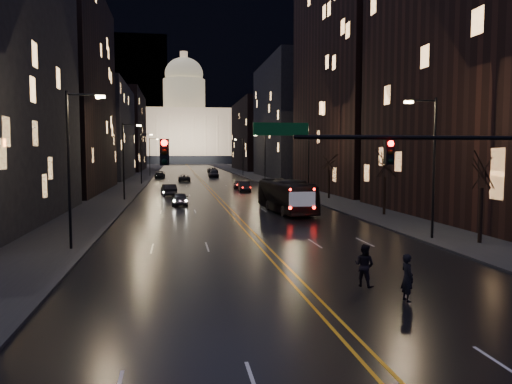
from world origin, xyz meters
name	(u,v)px	position (x,y,z in m)	size (l,w,h in m)	color
ground	(304,291)	(0.00, 0.00, 0.00)	(900.00, 900.00, 0.00)	black
road	(193,171)	(0.00, 130.00, 0.01)	(20.00, 320.00, 0.02)	black
sidewalk_left	(145,171)	(-14.00, 130.00, 0.08)	(8.00, 320.00, 0.16)	black
sidewalk_right	(240,171)	(14.00, 130.00, 0.08)	(8.00, 320.00, 0.16)	black
center_line	(193,171)	(0.00, 130.00, 0.03)	(0.62, 320.00, 0.01)	orange
building_left_mid	(58,92)	(-21.00, 54.00, 14.00)	(12.00, 30.00, 28.00)	black
building_left_far	(100,132)	(-21.00, 92.00, 10.00)	(12.00, 34.00, 20.00)	black
building_left_dist	(123,132)	(-21.00, 140.00, 12.00)	(12.00, 40.00, 24.00)	black
building_right_near	(486,77)	(21.00, 20.00, 12.00)	(12.00, 26.00, 24.00)	black
building_right_tall	(359,59)	(21.00, 50.00, 19.00)	(12.00, 30.00, 38.00)	black
building_right_mid	(291,120)	(21.00, 92.00, 13.00)	(12.00, 34.00, 26.00)	black
building_right_dist	(257,136)	(21.00, 140.00, 11.00)	(12.00, 40.00, 22.00)	black
mountain_ridge	(232,78)	(40.00, 380.00, 65.00)	(520.00, 60.00, 130.00)	black
capitol	(185,131)	(0.00, 250.00, 17.15)	(90.00, 50.00, 58.50)	black
traffic_signal	(443,164)	(5.91, 0.00, 5.10)	(17.29, 0.45, 7.00)	black
streetlamp_right_near	(431,161)	(10.81, 10.00, 5.08)	(2.13, 0.25, 9.00)	black
streetlamp_left_near	(72,162)	(-10.81, 10.00, 5.08)	(2.13, 0.25, 9.00)	black
streetlamp_right_mid	(307,157)	(10.81, 40.00, 5.08)	(2.13, 0.25, 9.00)	black
streetlamp_left_mid	(125,157)	(-10.81, 40.00, 5.08)	(2.13, 0.25, 9.00)	black
streetlamp_right_far	(264,155)	(10.81, 70.00, 5.08)	(2.13, 0.25, 9.00)	black
streetlamp_left_far	(142,155)	(-10.81, 70.00, 5.08)	(2.13, 0.25, 9.00)	black
streetlamp_right_dist	(242,155)	(10.81, 100.00, 5.08)	(2.13, 0.25, 9.00)	black
streetlamp_left_dist	(150,155)	(-10.81, 100.00, 5.08)	(2.13, 0.25, 9.00)	black
tree_right_near	(482,170)	(13.00, 8.00, 4.53)	(2.40, 2.40, 6.65)	black
tree_right_mid	(385,165)	(13.00, 22.00, 4.53)	(2.40, 2.40, 6.65)	black
tree_right_far	(329,161)	(13.00, 38.00, 4.53)	(2.40, 2.40, 6.65)	black
bus	(286,196)	(5.06, 26.02, 1.54)	(2.58, 11.02, 3.07)	black
oncoming_car_a	(180,199)	(-4.67, 33.71, 0.72)	(1.70, 4.24, 1.44)	black
oncoming_car_b	(169,190)	(-5.97, 45.43, 0.78)	(1.66, 4.76, 1.57)	black
oncoming_car_c	(184,178)	(-3.44, 78.24, 0.68)	(2.25, 4.87, 1.35)	black
oncoming_car_d	(160,174)	(-8.50, 92.41, 0.79)	(2.22, 5.46, 1.58)	black
receding_car_a	(244,187)	(4.62, 51.24, 0.73)	(1.55, 4.44, 1.46)	black
receding_car_b	(239,184)	(4.52, 56.72, 0.70)	(1.66, 4.13, 1.41)	black
receding_car_c	(214,174)	(3.33, 92.58, 0.78)	(2.19, 5.39, 1.56)	black
receding_car_d	(213,170)	(5.01, 117.72, 0.78)	(2.59, 5.63, 1.56)	black
pedestrian_a	(407,278)	(3.44, -2.00, 0.90)	(0.66, 0.43, 1.81)	black
pedestrian_b	(364,265)	(2.63, 0.24, 0.90)	(0.87, 0.48, 1.80)	black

